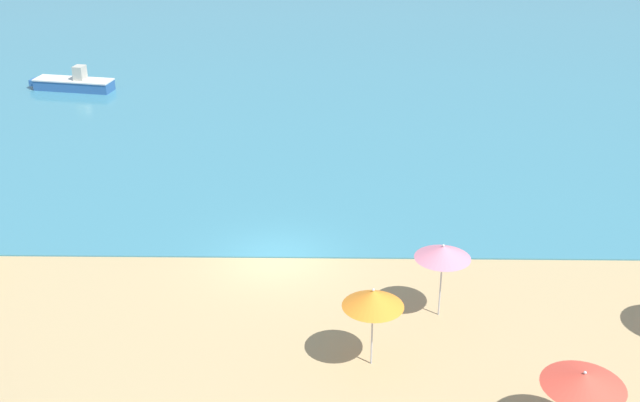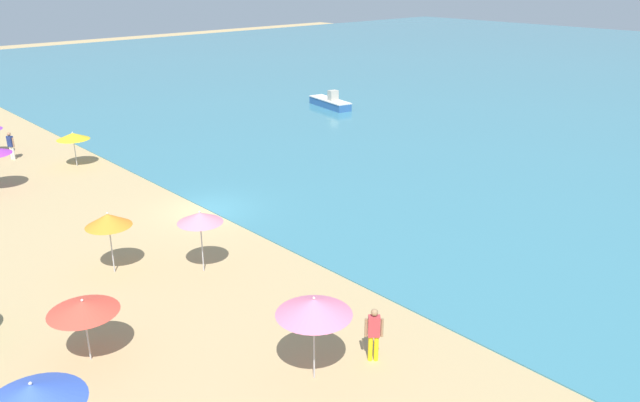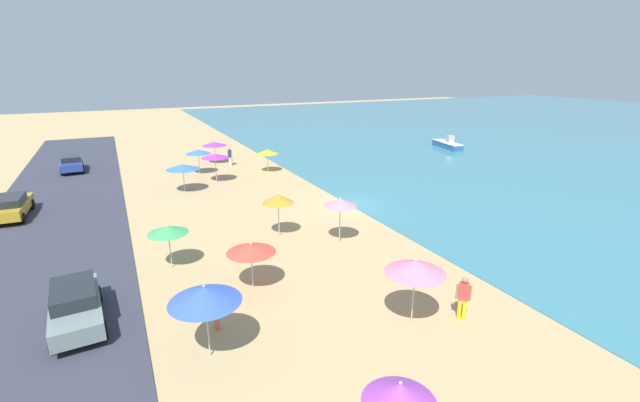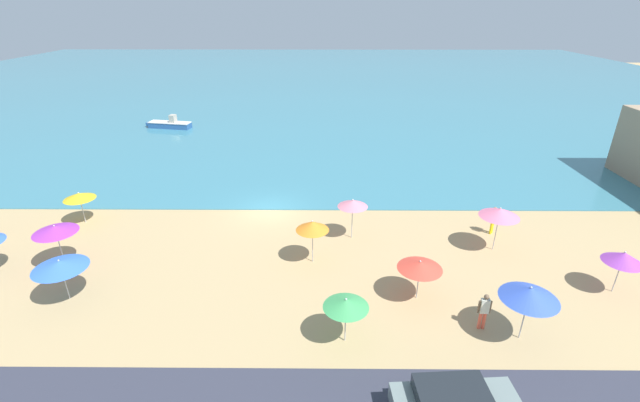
# 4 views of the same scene
# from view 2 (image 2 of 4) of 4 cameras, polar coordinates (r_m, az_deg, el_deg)

# --- Properties ---
(ground_plane) EXTENTS (160.00, 160.00, 0.00)m
(ground_plane) POSITION_cam_2_polar(r_m,az_deg,el_deg) (31.27, -10.15, -0.87)
(ground_plane) COLOR tan
(beach_umbrella_1) EXTENTS (2.35, 2.35, 2.63)m
(beach_umbrella_1) POSITION_cam_2_polar(r_m,az_deg,el_deg) (15.98, -24.81, -15.75)
(beach_umbrella_1) COLOR #B2B2B7
(beach_umbrella_1) RESTS_ON ground_plane
(beach_umbrella_3) EXTENTS (1.77, 1.77, 2.54)m
(beach_umbrella_3) POSITION_cam_2_polar(r_m,az_deg,el_deg) (25.16, -18.81, -1.66)
(beach_umbrella_3) COLOR #B2B2B7
(beach_umbrella_3) RESTS_ON ground_plane
(beach_umbrella_4) EXTENTS (1.77, 1.77, 2.55)m
(beach_umbrella_4) POSITION_cam_2_polar(r_m,az_deg,el_deg) (24.31, -10.92, -1.50)
(beach_umbrella_4) COLOR #B2B2B7
(beach_umbrella_4) RESTS_ON ground_plane
(beach_umbrella_6) EXTENTS (1.92, 1.92, 2.12)m
(beach_umbrella_6) POSITION_cam_2_polar(r_m,az_deg,el_deg) (40.04, -21.66, 5.53)
(beach_umbrella_6) COLOR #B2B2B7
(beach_umbrella_6) RESTS_ON ground_plane
(beach_umbrella_7) EXTENTS (2.20, 2.20, 2.68)m
(beach_umbrella_7) POSITION_cam_2_polar(r_m,az_deg,el_deg) (17.68, -0.56, -9.64)
(beach_umbrella_7) COLOR #B2B2B7
(beach_umbrella_7) RESTS_ON ground_plane
(beach_umbrella_11) EXTENTS (2.11, 2.11, 2.10)m
(beach_umbrella_11) POSITION_cam_2_polar(r_m,az_deg,el_deg) (19.99, -20.86, -9.02)
(beach_umbrella_11) COLOR #B2B2B7
(beach_umbrella_11) RESTS_ON ground_plane
(bather_0) EXTENTS (0.52, 0.35, 1.74)m
(bather_0) POSITION_cam_2_polar(r_m,az_deg,el_deg) (43.29, -26.43, 4.67)
(bather_0) COLOR silver
(bather_0) RESTS_ON ground_plane
(bather_1) EXTENTS (0.57, 0.24, 1.78)m
(bather_1) POSITION_cam_2_polar(r_m,az_deg,el_deg) (17.97, -23.89, -16.29)
(bather_1) COLOR #EF5F46
(bather_1) RESTS_ON ground_plane
(bather_2) EXTENTS (0.42, 0.44, 1.78)m
(bather_2) POSITION_cam_2_polar(r_m,az_deg,el_deg) (19.19, 4.95, -11.83)
(bather_2) COLOR yellow
(bather_2) RESTS_ON ground_plane
(skiff_nearshore) EXTENTS (5.26, 2.16, 1.51)m
(skiff_nearshore) POSITION_cam_2_polar(r_m,az_deg,el_deg) (53.87, 0.91, 9.01)
(skiff_nearshore) COLOR #2D5B98
(skiff_nearshore) RESTS_ON sea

